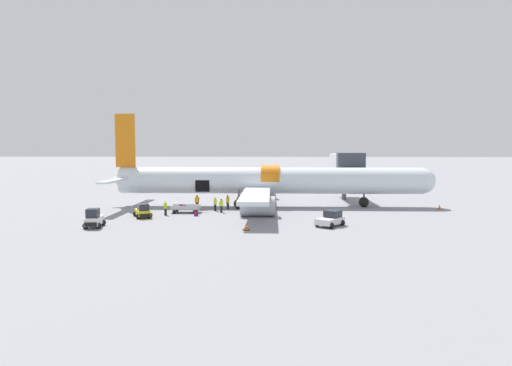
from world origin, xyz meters
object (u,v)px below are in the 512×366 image
Objects in this scene: ground_crew_driver at (221,205)px; ground_crew_supervisor at (197,202)px; ground_crew_loader_b at (165,208)px; suitcase_on_tarmac_upright at (196,214)px; baggage_cart_loading at (186,209)px; ground_crew_helper at (228,202)px; baggage_tug_lead at (94,220)px; airplane at (266,182)px; baggage_tug_mid at (143,212)px; ground_crew_loader_a at (215,204)px; baggage_tug_rear at (331,219)px.

ground_crew_driver is 4.02m from ground_crew_supervisor.
ground_crew_loader_b reaches higher than suitcase_on_tarmac_upright.
ground_crew_loader_b is 0.89× the size of ground_crew_supervisor.
ground_crew_supervisor is (-3.15, 2.49, 0.09)m from ground_crew_driver.
baggage_cart_loading is at bearing -106.65° from ground_crew_supervisor.
baggage_cart_loading is 2.37× the size of ground_crew_supervisor.
ground_crew_supervisor is at bearing 141.70° from ground_crew_driver.
ground_crew_helper is at bearing 3.15° from ground_crew_supervisor.
airplane is at bearing 43.79° from baggage_tug_lead.
baggage_tug_lead is at bearing -136.21° from airplane.
ground_crew_loader_b is at bearing -132.30° from baggage_cart_loading.
baggage_cart_loading is at bearing 43.33° from baggage_tug_mid.
airplane is at bearing 46.60° from ground_crew_driver.
baggage_cart_loading is 2.47× the size of ground_crew_helper.
airplane is 64.59× the size of suitcase_on_tarmac_upright.
ground_crew_loader_a is at bearing -27.59° from ground_crew_supervisor.
baggage_tug_lead reaches higher than ground_crew_helper.
ground_crew_loader_a is 0.91× the size of ground_crew_supervisor.
ground_crew_driver is at bearing 3.38° from baggage_cart_loading.
ground_crew_helper is 6.15m from suitcase_on_tarmac_upright.
ground_crew_loader_a reaches higher than ground_crew_driver.
ground_crew_loader_a is 6.09m from ground_crew_loader_b.
airplane is at bearing 35.46° from baggage_tug_mid.
ground_crew_supervisor is at bearing -161.45° from airplane.
suitcase_on_tarmac_upright is at bearing -132.82° from airplane.
baggage_tug_rear is 1.96× the size of ground_crew_helper.
baggage_tug_lead is 1.77× the size of ground_crew_loader_b.
ground_crew_driver is (-11.22, 8.26, 0.19)m from baggage_tug_rear.
ground_crew_helper is (-10.76, 10.95, 0.25)m from baggage_tug_rear.
airplane is 8.78m from ground_crew_supervisor.
baggage_tug_rear is at bearing -36.79° from ground_crew_supervisor.
ground_crew_loader_b is 0.99× the size of ground_crew_driver.
ground_crew_supervisor is (2.65, 4.75, 0.10)m from ground_crew_loader_b.
suitcase_on_tarmac_upright is at bearing -111.38° from ground_crew_loader_a.
suitcase_on_tarmac_upright is (-2.41, -2.71, -0.56)m from ground_crew_driver.
baggage_tug_rear is 17.18m from baggage_cart_loading.
airplane is 25.44× the size of ground_crew_loader_a.
baggage_tug_mid is 10.59m from ground_crew_helper.
baggage_tug_lead is 21.97m from baggage_tug_rear.
airplane is 12.32× the size of baggage_tug_rear.
baggage_tug_mid is 1.94× the size of ground_crew_driver.
baggage_tug_lead reaches higher than suitcase_on_tarmac_upright.
airplane reaches higher than ground_crew_helper.
ground_crew_helper is at bearing 38.36° from baggage_tug_mid.
ground_crew_loader_b is at bearing 160.57° from baggage_tug_rear.
suitcase_on_tarmac_upright is (-13.64, 5.56, -0.37)m from baggage_tug_rear.
suitcase_on_tarmac_upright is at bearing 157.83° from baggage_tug_rear.
airplane reaches higher than baggage_tug_lead.
baggage_cart_loading is 3.99m from ground_crew_driver.
baggage_tug_lead reaches higher than baggage_tug_rear.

